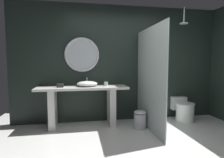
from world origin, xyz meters
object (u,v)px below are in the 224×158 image
(tissue_box, at_px, (60,86))
(toilet, at_px, (183,110))
(vessel_sink, at_px, (87,84))
(rain_shower_head, at_px, (184,21))
(waste_bin, at_px, (140,120))
(tumbler_cup, at_px, (106,84))
(round_wall_mirror, at_px, (82,55))

(tissue_box, height_order, toilet, tissue_box)
(vessel_sink, relative_size, tissue_box, 3.35)
(tissue_box, distance_m, toilet, 2.81)
(rain_shower_head, relative_size, waste_bin, 0.95)
(rain_shower_head, height_order, toilet, rain_shower_head)
(vessel_sink, xyz_separation_m, tissue_box, (-0.54, -0.04, -0.02))
(tissue_box, bearing_deg, vessel_sink, 4.58)
(tumbler_cup, bearing_deg, vessel_sink, -177.30)
(tissue_box, xyz_separation_m, rain_shower_head, (2.59, -0.12, 1.33))
(vessel_sink, distance_m, rain_shower_head, 2.44)
(tissue_box, height_order, rain_shower_head, rain_shower_head)
(tumbler_cup, distance_m, tissue_box, 0.94)
(round_wall_mirror, xyz_separation_m, rain_shower_head, (2.14, -0.39, 0.70))
(tumbler_cup, distance_m, waste_bin, 1.01)
(tumbler_cup, relative_size, toilet, 0.15)
(vessel_sink, distance_m, toilet, 2.29)
(tissue_box, bearing_deg, round_wall_mirror, 31.32)
(rain_shower_head, distance_m, toilet, 1.97)
(tumbler_cup, height_order, toilet, tumbler_cup)
(vessel_sink, xyz_separation_m, rain_shower_head, (2.05, -0.17, 1.31))
(rain_shower_head, bearing_deg, tissue_box, 177.28)
(tissue_box, bearing_deg, toilet, 0.36)
(toilet, relative_size, waste_bin, 1.58)
(tumbler_cup, bearing_deg, waste_bin, -32.83)
(vessel_sink, height_order, waste_bin, vessel_sink)
(toilet, bearing_deg, waste_bin, -162.92)
(toilet, bearing_deg, rain_shower_head, -136.62)
(round_wall_mirror, bearing_deg, vessel_sink, -67.17)
(round_wall_mirror, relative_size, rain_shower_head, 2.10)
(round_wall_mirror, height_order, toilet, round_wall_mirror)
(toilet, distance_m, waste_bin, 1.23)
(tissue_box, distance_m, waste_bin, 1.74)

